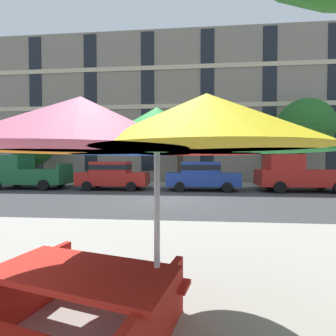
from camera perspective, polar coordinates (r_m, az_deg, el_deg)
name	(u,v)px	position (r m, az deg, el deg)	size (l,w,h in m)	color
ground_plane	(167,200)	(11.56, -0.17, -7.42)	(120.00, 120.00, 0.00)	#38383A
sidewalk_near_patio	(87,332)	(3.13, -18.34, -32.72)	(56.00, 9.00, 0.12)	#9E998E
sidewalk_far	(176,184)	(18.28, 1.78, -3.88)	(56.00, 3.60, 0.12)	gray
apartment_building	(180,119)	(26.77, 2.82, 11.50)	(39.68, 12.08, 12.80)	gray
pickup_green	(26,173)	(18.52, -30.36, -1.03)	(5.10, 2.12, 2.20)	#195933
sedan_red	(113,175)	(15.86, -12.86, -1.54)	(4.40, 1.98, 1.78)	#B21E19
sedan_blue	(202,175)	(15.11, 7.88, -1.67)	(4.40, 1.98, 1.78)	navy
pickup_red	(298,174)	(16.40, 28.08, -1.32)	(5.10, 2.12, 2.20)	#B21E19
street_tree_left	(34,145)	(21.97, -28.88, 4.64)	(3.08, 3.40, 4.57)	#4C3823
street_tree_middle	(176,135)	(18.70, 2.00, 7.75)	(2.39, 2.74, 5.12)	#4C3823
street_tree_right	(303,127)	(19.89, 29.10, 8.41)	(3.78, 3.78, 6.20)	brown
patio_umbrella	(157,133)	(2.41, -2.62, 8.12)	(3.23, 3.00, 2.35)	silver
picnic_table	(83,298)	(2.82, -19.31, -26.79)	(2.11, 1.91, 0.77)	red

